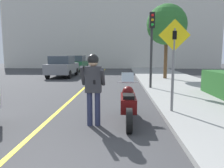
# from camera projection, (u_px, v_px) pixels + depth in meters

# --- Properties ---
(road_center_line) EXTENTS (0.12, 36.00, 0.01)m
(road_center_line) POSITION_uv_depth(u_px,v_px,m) (72.00, 99.00, 8.95)
(road_center_line) COLOR yellow
(road_center_line) RESTS_ON ground
(building_backdrop) EXTENTS (28.00, 1.20, 8.73)m
(building_backdrop) POSITION_uv_depth(u_px,v_px,m) (111.00, 34.00, 28.14)
(building_backdrop) COLOR beige
(building_backdrop) RESTS_ON ground
(motorcycle) EXTENTS (0.62, 2.34, 1.28)m
(motorcycle) POSITION_uv_depth(u_px,v_px,m) (128.00, 103.00, 5.89)
(motorcycle) COLOR black
(motorcycle) RESTS_ON ground
(person_biker) EXTENTS (0.59, 0.49, 1.82)m
(person_biker) POSITION_uv_depth(u_px,v_px,m) (93.00, 82.00, 5.44)
(person_biker) COLOR #282D4C
(person_biker) RESTS_ON ground
(crossing_sign) EXTENTS (0.91, 0.08, 2.68)m
(crossing_sign) POSITION_uv_depth(u_px,v_px,m) (174.00, 57.00, 6.33)
(crossing_sign) COLOR slate
(crossing_sign) RESTS_ON sidewalk_curb
(traffic_light) EXTENTS (0.26, 0.30, 3.71)m
(traffic_light) POSITION_uv_depth(u_px,v_px,m) (152.00, 36.00, 10.75)
(traffic_light) COLOR #2D2D30
(traffic_light) RESTS_ON sidewalk_curb
(street_tree) EXTENTS (2.75, 2.75, 5.09)m
(street_tree) POSITION_uv_depth(u_px,v_px,m) (167.00, 25.00, 14.97)
(street_tree) COLOR brown
(street_tree) RESTS_ON sidewalk_curb
(parked_car_grey) EXTENTS (1.88, 4.20, 1.68)m
(parked_car_grey) POSITION_uv_depth(u_px,v_px,m) (63.00, 66.00, 17.54)
(parked_car_grey) COLOR black
(parked_car_grey) RESTS_ON ground
(parked_car_green) EXTENTS (1.88, 4.20, 1.68)m
(parked_car_green) POSITION_uv_depth(u_px,v_px,m) (77.00, 63.00, 23.67)
(parked_car_green) COLOR black
(parked_car_green) RESTS_ON ground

